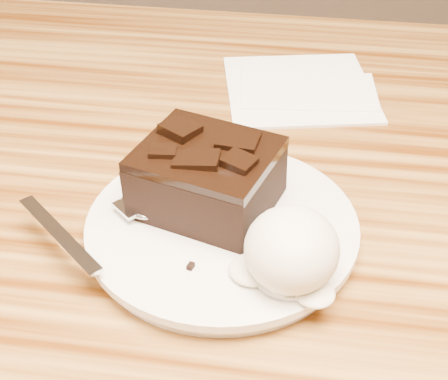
# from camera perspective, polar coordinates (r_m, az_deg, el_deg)

# --- Properties ---
(plate) EXTENTS (0.21, 0.21, 0.02)m
(plate) POSITION_cam_1_polar(r_m,az_deg,el_deg) (0.51, -0.17, -3.47)
(plate) COLOR silver
(plate) RESTS_ON dining_table
(brownie) EXTENTS (0.12, 0.11, 0.05)m
(brownie) POSITION_cam_1_polar(r_m,az_deg,el_deg) (0.51, -1.48, 0.80)
(brownie) COLOR black
(brownie) RESTS_ON plate
(ice_cream_scoop) EXTENTS (0.07, 0.07, 0.05)m
(ice_cream_scoop) POSITION_cam_1_polar(r_m,az_deg,el_deg) (0.45, 5.89, -5.10)
(ice_cream_scoop) COLOR white
(ice_cream_scoop) RESTS_ON plate
(melt_puddle) EXTENTS (0.05, 0.05, 0.00)m
(melt_puddle) POSITION_cam_1_polar(r_m,az_deg,el_deg) (0.46, 5.72, -7.09)
(melt_puddle) COLOR #F2E6CF
(melt_puddle) RESTS_ON plate
(spoon) EXTENTS (0.14, 0.13, 0.01)m
(spoon) POSITION_cam_1_polar(r_m,az_deg,el_deg) (0.52, -7.20, -1.43)
(spoon) COLOR silver
(spoon) RESTS_ON plate
(napkin) EXTENTS (0.18, 0.18, 0.01)m
(napkin) POSITION_cam_1_polar(r_m,az_deg,el_deg) (0.71, 6.55, 8.83)
(napkin) COLOR white
(napkin) RESTS_ON dining_table
(crumb_a) EXTENTS (0.01, 0.01, 0.00)m
(crumb_a) POSITION_cam_1_polar(r_m,az_deg,el_deg) (0.46, 1.16, -6.91)
(crumb_a) COLOR black
(crumb_a) RESTS_ON plate
(crumb_b) EXTENTS (0.01, 0.01, 0.00)m
(crumb_b) POSITION_cam_1_polar(r_m,az_deg,el_deg) (0.48, 6.34, -5.01)
(crumb_b) COLOR black
(crumb_b) RESTS_ON plate
(crumb_c) EXTENTS (0.01, 0.01, 0.00)m
(crumb_c) POSITION_cam_1_polar(r_m,az_deg,el_deg) (0.47, -2.91, -6.62)
(crumb_c) COLOR black
(crumb_c) RESTS_ON plate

